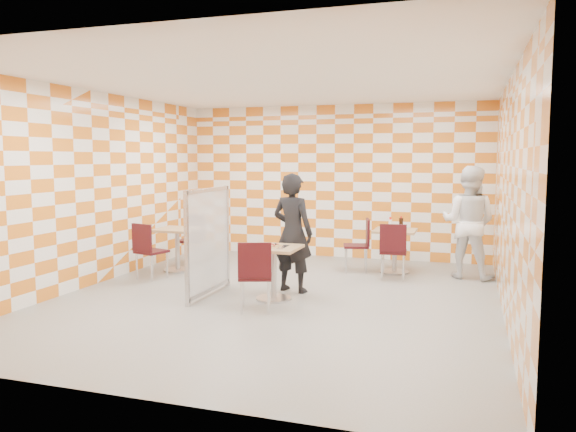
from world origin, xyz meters
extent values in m
plane|color=gray|center=(0.00, 0.00, 0.00)|extent=(7.00, 7.00, 0.00)
plane|color=white|center=(0.00, 0.00, 3.00)|extent=(7.00, 7.00, 0.00)
plane|color=white|center=(0.00, 3.50, 1.50)|extent=(6.00, 0.00, 6.00)
plane|color=white|center=(-3.00, 0.00, 1.50)|extent=(0.00, 7.00, 7.00)
plane|color=white|center=(3.00, 0.00, 1.50)|extent=(0.00, 7.00, 7.00)
cube|color=tan|center=(-0.01, -0.10, 0.73)|extent=(0.70, 0.70, 0.04)
cylinder|color=#A5A5AA|center=(-0.01, -0.10, 0.37)|extent=(0.08, 0.08, 0.70)
cylinder|color=#A5A5AA|center=(-0.01, -0.10, 0.01)|extent=(0.50, 0.50, 0.03)
cube|color=tan|center=(1.36, 2.27, 0.73)|extent=(0.70, 0.70, 0.04)
cylinder|color=#A5A5AA|center=(1.36, 2.27, 0.37)|extent=(0.08, 0.08, 0.70)
cylinder|color=#A5A5AA|center=(1.36, 2.27, 0.01)|extent=(0.50, 0.50, 0.03)
cube|color=tan|center=(-2.28, 1.27, 0.73)|extent=(0.70, 0.70, 0.04)
cylinder|color=#A5A5AA|center=(-2.28, 1.27, 0.37)|extent=(0.08, 0.08, 0.70)
cylinder|color=#A5A5AA|center=(-2.28, 1.27, 0.01)|extent=(0.50, 0.50, 0.03)
cube|color=#360A0F|center=(-0.04, -0.72, 0.45)|extent=(0.53, 0.53, 0.04)
cube|color=#360A0F|center=(0.02, -0.91, 0.70)|extent=(0.41, 0.17, 0.45)
cylinder|color=silver|center=(0.06, -0.50, 0.21)|extent=(0.03, 0.03, 0.43)
cylinder|color=silver|center=(-0.26, -0.61, 0.21)|extent=(0.03, 0.03, 0.43)
cylinder|color=silver|center=(0.17, -0.83, 0.21)|extent=(0.03, 0.03, 0.43)
cylinder|color=silver|center=(-0.15, -0.94, 0.21)|extent=(0.03, 0.03, 0.43)
cube|color=#360A0F|center=(1.40, 1.76, 0.45)|extent=(0.45, 0.45, 0.04)
cube|color=#360A0F|center=(1.42, 1.56, 0.70)|extent=(0.42, 0.07, 0.45)
cylinder|color=silver|center=(1.56, 1.94, 0.21)|extent=(0.03, 0.03, 0.43)
cylinder|color=silver|center=(1.22, 1.92, 0.21)|extent=(0.03, 0.03, 0.43)
cylinder|color=silver|center=(1.58, 1.60, 0.21)|extent=(0.03, 0.03, 0.43)
cylinder|color=silver|center=(1.24, 1.58, 0.21)|extent=(0.03, 0.03, 0.43)
cube|color=#360A0F|center=(0.71, 2.16, 0.45)|extent=(0.51, 0.51, 0.04)
cube|color=#360A0F|center=(0.90, 2.21, 0.70)|extent=(0.14, 0.42, 0.45)
cylinder|color=silver|center=(0.50, 2.28, 0.21)|extent=(0.03, 0.03, 0.43)
cylinder|color=silver|center=(0.58, 1.95, 0.21)|extent=(0.03, 0.03, 0.43)
cylinder|color=silver|center=(0.83, 2.37, 0.21)|extent=(0.03, 0.03, 0.43)
cylinder|color=silver|center=(0.91, 2.04, 0.21)|extent=(0.03, 0.03, 0.43)
cube|color=#360A0F|center=(-2.36, 0.56, 0.45)|extent=(0.52, 0.52, 0.04)
cube|color=#360A0F|center=(-2.41, 0.37, 0.70)|extent=(0.42, 0.15, 0.45)
cylinder|color=silver|center=(-2.15, 0.68, 0.21)|extent=(0.03, 0.03, 0.43)
cylinder|color=silver|center=(-2.47, 0.77, 0.21)|extent=(0.03, 0.03, 0.43)
cylinder|color=silver|center=(-2.24, 0.35, 0.21)|extent=(0.03, 0.03, 0.43)
cylinder|color=silver|center=(-2.56, 0.44, 0.21)|extent=(0.03, 0.03, 0.43)
cube|color=#360A0F|center=(-2.31, 1.83, 0.45)|extent=(0.46, 0.46, 0.04)
cube|color=#360A0F|center=(-2.33, 2.03, 0.70)|extent=(0.42, 0.09, 0.45)
cylinder|color=silver|center=(-2.46, 1.64, 0.21)|extent=(0.03, 0.03, 0.43)
cylinder|color=silver|center=(-2.12, 1.68, 0.21)|extent=(0.03, 0.03, 0.43)
cylinder|color=silver|center=(-2.49, 1.98, 0.21)|extent=(0.03, 0.03, 0.43)
cylinder|color=silver|center=(-2.16, 2.02, 0.21)|extent=(0.03, 0.03, 0.43)
cube|color=white|center=(-0.98, -0.15, 0.80)|extent=(0.02, 1.30, 1.40)
cube|color=#B2B2B7|center=(-0.98, -0.15, 1.52)|extent=(0.05, 1.30, 0.05)
cube|color=#B2B2B7|center=(-0.98, -0.15, 0.08)|extent=(0.05, 1.30, 0.05)
cube|color=#B2B2B7|center=(-0.98, -0.80, 0.80)|extent=(0.05, 0.05, 1.50)
cylinder|color=#B2B2B7|center=(-0.98, -0.80, 0.03)|extent=(0.08, 0.08, 0.05)
cube|color=#B2B2B7|center=(-0.98, 0.50, 0.80)|extent=(0.05, 0.05, 1.50)
cylinder|color=#B2B2B7|center=(-0.98, 0.50, 0.03)|extent=(0.08, 0.08, 0.05)
imported|color=black|center=(0.09, 0.45, 0.88)|extent=(0.72, 0.55, 1.75)
imported|color=white|center=(2.55, 2.24, 0.92)|extent=(1.04, 0.90, 1.84)
cube|color=silver|center=(-0.01, -0.12, 0.75)|extent=(0.38, 0.34, 0.01)
cone|color=tan|center=(-0.01, -0.12, 0.77)|extent=(0.40, 0.40, 0.02)
cone|color=#F2D88C|center=(-0.01, -0.10, 0.78)|extent=(0.33, 0.33, 0.01)
cylinder|color=maroon|center=(-0.07, -0.22, 0.79)|extent=(0.04, 0.04, 0.01)
cylinder|color=maroon|center=(0.04, -0.21, 0.79)|extent=(0.04, 0.04, 0.01)
cylinder|color=maroon|center=(-0.01, -0.14, 0.79)|extent=(0.04, 0.04, 0.01)
cylinder|color=maroon|center=(-0.06, -0.09, 0.79)|extent=(0.04, 0.04, 0.01)
cylinder|color=maroon|center=(0.05, -0.11, 0.79)|extent=(0.04, 0.04, 0.01)
torus|color=black|center=(0.04, -0.15, 0.79)|extent=(0.03, 0.03, 0.01)
torus|color=black|center=(-0.03, -0.18, 0.79)|extent=(0.03, 0.03, 0.01)
torus|color=black|center=(0.01, -0.08, 0.79)|extent=(0.03, 0.03, 0.01)
torus|color=black|center=(-0.08, -0.14, 0.79)|extent=(0.03, 0.03, 0.01)
cylinder|color=white|center=(1.26, 2.37, 0.83)|extent=(0.06, 0.06, 0.16)
cylinder|color=red|center=(1.26, 2.37, 0.93)|extent=(0.04, 0.04, 0.04)
cylinder|color=black|center=(1.45, 2.31, 0.85)|extent=(0.07, 0.07, 0.20)
cylinder|color=red|center=(1.45, 2.31, 0.96)|extent=(0.03, 0.03, 0.03)
camera|label=1|loc=(2.54, -7.34, 1.98)|focal=35.00mm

